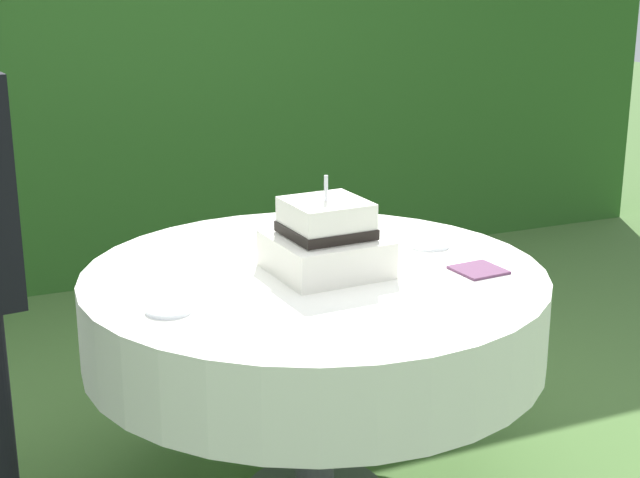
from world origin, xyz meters
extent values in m
cube|color=#28561E|center=(0.00, 2.59, 1.20)|extent=(6.38, 0.62, 2.39)
cylinder|color=#4C4C51|center=(0.00, 0.00, 0.36)|extent=(0.12, 0.12, 0.73)
cylinder|color=olive|center=(0.00, 0.00, 0.74)|extent=(1.34, 1.34, 0.03)
cylinder|color=white|center=(0.00, 0.00, 0.63)|extent=(1.37, 1.37, 0.26)
cube|color=white|center=(0.03, -0.02, 0.81)|extent=(0.32, 0.32, 0.11)
cube|color=white|center=(0.03, -0.02, 0.92)|extent=(0.23, 0.23, 0.11)
cube|color=black|center=(0.03, -0.02, 0.88)|extent=(0.24, 0.24, 0.03)
sphere|color=#C6599E|center=(0.14, 0.10, 0.89)|extent=(0.08, 0.08, 0.08)
cylinder|color=silver|center=(0.03, -0.02, 1.01)|extent=(0.01, 0.01, 0.07)
cylinder|color=white|center=(0.16, 0.45, 0.76)|extent=(0.14, 0.14, 0.01)
cylinder|color=white|center=(0.44, 0.08, 0.76)|extent=(0.13, 0.13, 0.01)
cylinder|color=white|center=(-0.48, -0.15, 0.76)|extent=(0.12, 0.12, 0.01)
cube|color=#603856|center=(0.44, -0.20, 0.76)|extent=(0.15, 0.15, 0.01)
camera|label=1|loc=(-1.06, -2.43, 1.65)|focal=53.34mm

